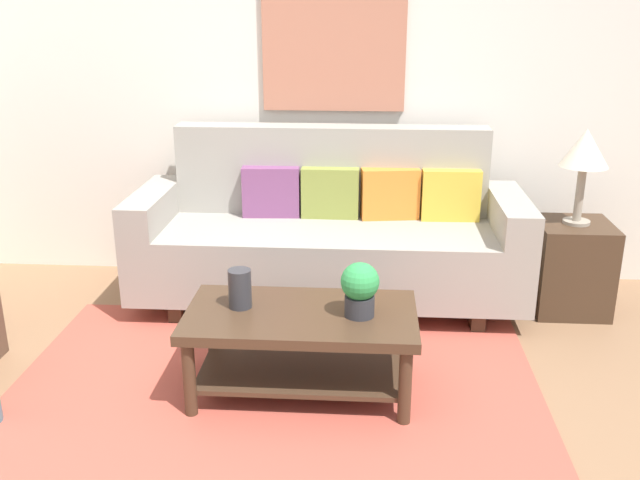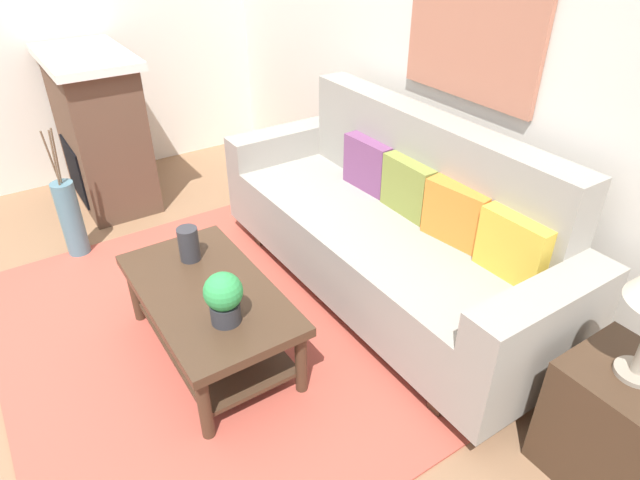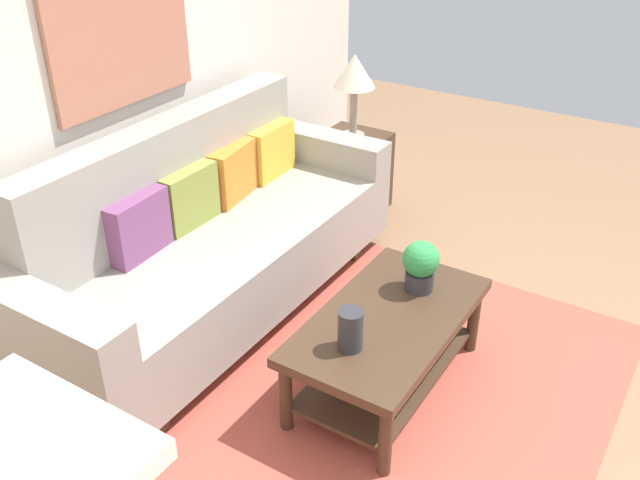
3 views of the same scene
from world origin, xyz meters
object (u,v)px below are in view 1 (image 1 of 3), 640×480
object	(u,v)px
coffee_table	(301,334)
table_lamp	(585,152)
throw_pillow_mustard	(451,195)
framed_painting	(334,45)
throw_pillow_olive	(330,193)
throw_pillow_orange	(390,194)
side_table	(571,267)
couch	(329,236)
potted_plant_tabletop	(360,288)
throw_pillow_plum	(271,192)
tabletop_vase	(240,289)

from	to	relation	value
coffee_table	table_lamp	distance (m)	2.02
throw_pillow_mustard	coffee_table	bearing A→B (deg)	-123.27
table_lamp	framed_painting	xyz separation A→B (m)	(-1.49, 0.50, 0.57)
throw_pillow_olive	throw_pillow_orange	xyz separation A→B (m)	(0.38, 0.00, 0.00)
throw_pillow_mustard	coffee_table	distance (m)	1.54
side_table	throw_pillow_mustard	bearing A→B (deg)	167.67
throw_pillow_mustard	coffee_table	size ratio (longest dim) A/B	0.33
couch	side_table	bearing A→B (deg)	-1.41
throw_pillow_mustard	potted_plant_tabletop	xyz separation A→B (m)	(-0.54, -1.27, -0.11)
side_table	potted_plant_tabletop	bearing A→B (deg)	-139.06
couch	table_lamp	xyz separation A→B (m)	(1.49, -0.04, 0.56)
side_table	coffee_table	bearing A→B (deg)	-145.01
throw_pillow_orange	framed_painting	bearing A→B (deg)	137.84
throw_pillow_plum	coffee_table	bearing A→B (deg)	-76.22
tabletop_vase	framed_painting	distance (m)	1.91
throw_pillow_olive	throw_pillow_orange	distance (m)	0.38
throw_pillow_olive	side_table	xyz separation A→B (m)	(1.49, -0.16, -0.40)
tabletop_vase	table_lamp	distance (m)	2.19
throw_pillow_olive	side_table	size ratio (longest dim) A/B	0.64
throw_pillow_orange	side_table	distance (m)	1.20
throw_pillow_plum	throw_pillow_mustard	world-z (taller)	same
tabletop_vase	framed_painting	size ratio (longest dim) A/B	0.21
couch	framed_painting	size ratio (longest dim) A/B	2.60
framed_painting	side_table	bearing A→B (deg)	-18.61
side_table	framed_painting	world-z (taller)	framed_painting
throw_pillow_plum	potted_plant_tabletop	size ratio (longest dim) A/B	1.37
couch	throw_pillow_mustard	bearing A→B (deg)	9.40
side_table	table_lamp	world-z (taller)	table_lamp
potted_plant_tabletop	throw_pillow_orange	bearing A→B (deg)	82.48
throw_pillow_mustard	side_table	world-z (taller)	throw_pillow_mustard
throw_pillow_mustard	tabletop_vase	world-z (taller)	throw_pillow_mustard
throw_pillow_olive	framed_painting	size ratio (longest dim) A/B	0.39
coffee_table	tabletop_vase	size ratio (longest dim) A/B	5.77
throw_pillow_orange	throw_pillow_mustard	bearing A→B (deg)	0.00
throw_pillow_plum	side_table	distance (m)	1.92
throw_pillow_orange	framed_painting	size ratio (longest dim) A/B	0.39
tabletop_vase	table_lamp	world-z (taller)	table_lamp
throw_pillow_plum	tabletop_vase	bearing A→B (deg)	-89.45
throw_pillow_olive	couch	bearing A→B (deg)	-90.00
table_lamp	potted_plant_tabletop	bearing A→B (deg)	-139.06
couch	potted_plant_tabletop	world-z (taller)	couch
couch	side_table	distance (m)	1.50
throw_pillow_olive	coffee_table	size ratio (longest dim) A/B	0.33
throw_pillow_mustard	framed_painting	size ratio (longest dim) A/B	0.39
throw_pillow_orange	tabletop_vase	distance (m)	1.43
potted_plant_tabletop	table_lamp	distance (m)	1.75
side_table	couch	bearing A→B (deg)	178.59
throw_pillow_olive	potted_plant_tabletop	bearing A→B (deg)	-80.71
throw_pillow_olive	table_lamp	size ratio (longest dim) A/B	0.63
throw_pillow_orange	framed_painting	xyz separation A→B (m)	(-0.38, 0.34, 0.88)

